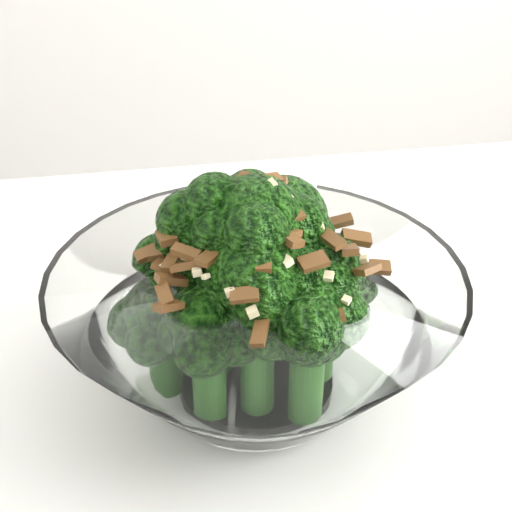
{
  "coord_description": "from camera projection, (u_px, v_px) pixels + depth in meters",
  "views": [
    {
      "loc": [
        0.02,
        -0.23,
        1.07
      ],
      "look_at": [
        0.03,
        0.12,
        0.85
      ],
      "focal_mm": 50.0,
      "sensor_mm": 36.0,
      "label": 1
    }
  ],
  "objects": [
    {
      "name": "table",
      "position": [
        270.0,
        496.0,
        0.48
      ],
      "size": [
        1.31,
        0.98,
        0.75
      ],
      "color": "white",
      "rests_on": "ground"
    },
    {
      "name": "broccoli_dish",
      "position": [
        255.0,
        315.0,
        0.44
      ],
      "size": [
        0.25,
        0.25,
        0.15
      ],
      "color": "white",
      "rests_on": "table"
    }
  ]
}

